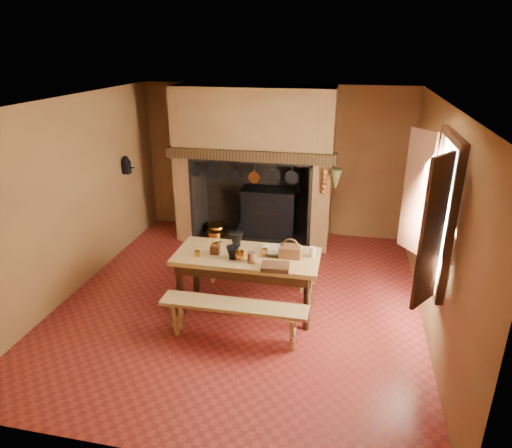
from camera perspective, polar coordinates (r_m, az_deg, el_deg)
The scene contains 28 objects.
floor at distance 6.70m, azimuth -1.84°, elevation -9.49°, with size 5.50×5.50×0.00m, color maroon.
ceiling at distance 5.77m, azimuth -2.18°, elevation 15.03°, with size 5.50×5.50×0.00m, color silver.
back_wall at distance 8.68m, azimuth 2.38°, elevation 7.88°, with size 5.00×0.02×2.80m, color olive.
wall_left at distance 7.10m, azimuth -22.03°, elevation 3.13°, with size 0.02×5.50×2.80m, color olive.
wall_right at distance 6.04m, azimuth 21.72°, elevation 0.05°, with size 0.02×5.50×2.80m, color olive.
wall_front at distance 3.76m, azimuth -12.27°, elevation -12.27°, with size 5.00×0.02×2.80m, color olive.
chimney_breast at distance 8.22m, azimuth -0.20°, elevation 10.07°, with size 2.95×0.96×2.80m.
iron_range at distance 8.67m, azimuth 1.67°, elevation 1.54°, with size 1.12×0.55×1.60m.
hearth_pans at distance 8.82m, azimuth -5.07°, elevation -0.87°, with size 0.51×0.62×0.20m.
hanging_pans at distance 7.86m, azimuth -1.24°, elevation 6.13°, with size 1.92×0.29×0.27m.
onion_string at distance 7.67m, azimuth 8.56°, elevation 5.25°, with size 0.12×0.10×0.46m, color #B95F22, non-canonical shape.
herb_bunch at distance 7.64m, azimuth 9.93°, elevation 5.51°, with size 0.20×0.20×0.35m, color brown.
window at distance 5.54m, azimuth 21.21°, elevation 1.56°, with size 0.39×1.75×1.76m.
wall_coffee_mill at distance 8.30m, azimuth -15.92°, elevation 7.26°, with size 0.23×0.16×0.31m.
work_table at distance 6.17m, azimuth -1.13°, elevation -4.92°, with size 1.93×0.86×0.84m.
bench_front at distance 5.71m, azimuth -2.79°, elevation -11.03°, with size 1.82×0.32×0.51m.
bench_back at distance 6.91m, azimuth 0.14°, elevation -5.06°, with size 1.71×0.30×0.48m.
mortar_large at distance 6.33m, azimuth -2.48°, elevation -1.81°, with size 0.20×0.20×0.33m.
mortar_small at distance 5.97m, azimuth -2.94°, elevation -3.51°, with size 0.17×0.17×0.29m.
coffee_grinder at distance 6.14m, azimuth -5.10°, elevation -3.07°, with size 0.16×0.13×0.19m.
brass_mug_a at distance 6.09m, azimuth -7.34°, elevation -3.67°, with size 0.07×0.07×0.08m, color #CA882E.
brass_mug_b at distance 6.08m, azimuth 1.14°, elevation -3.49°, with size 0.08×0.08×0.09m, color #CA882E.
mixing_bowl at distance 6.12m, azimuth 2.25°, elevation -3.38°, with size 0.32×0.32×0.08m, color #B9B28E.
stoneware_crock at distance 5.87m, azimuth -0.56°, elevation -4.19°, with size 0.11×0.11×0.14m, color brown.
glass_jar at distance 6.06m, azimuth 7.09°, elevation -3.48°, with size 0.08×0.08×0.14m, color beige.
wicker_basket at distance 6.03m, azimuth 4.27°, elevation -3.37°, with size 0.28×0.21×0.26m.
wooden_tray at distance 5.73m, azimuth 2.42°, elevation -5.36°, with size 0.35×0.25×0.06m, color #371C11.
brass_cup at distance 5.97m, azimuth -2.11°, elevation -3.89°, with size 0.14×0.14×0.11m, color #CA882E.
Camera 1 is at (1.39, -5.56, 3.47)m, focal length 32.00 mm.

